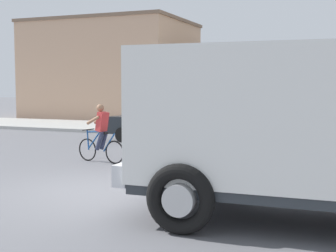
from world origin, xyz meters
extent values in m
plane|color=slate|center=(0.00, 0.00, 0.00)|extent=(120.00, 120.00, 0.00)
cube|color=#ADADA8|center=(0.00, 12.84, 0.08)|extent=(80.00, 5.00, 0.16)
cube|color=white|center=(4.40, -1.10, 1.80)|extent=(5.28, 2.68, 2.20)
cube|color=#2D3338|center=(4.40, -1.10, 0.62)|extent=(5.18, 2.62, 0.16)
cube|color=silver|center=(1.70, -1.19, 0.80)|extent=(0.32, 2.38, 0.36)
cube|color=black|center=(1.85, -1.19, 2.30)|extent=(0.19, 2.13, 0.70)
torus|color=black|center=(2.83, -2.44, 0.55)|extent=(1.11, 0.28, 1.10)
cylinder|color=beige|center=(2.83, -2.44, 0.55)|extent=(0.50, 0.32, 0.50)
torus|color=black|center=(2.74, 0.12, 0.55)|extent=(1.11, 0.28, 1.10)
cylinder|color=beige|center=(2.74, 0.12, 0.55)|extent=(0.50, 0.32, 0.50)
torus|color=black|center=(-2.26, 3.14, 0.34)|extent=(0.68, 0.17, 0.68)
torus|color=black|center=(-1.23, 2.95, 0.34)|extent=(0.68, 0.17, 0.68)
cylinder|color=#1E4C8C|center=(-1.92, 3.08, 0.91)|extent=(0.60, 0.16, 0.09)
cylinder|color=#1E4C8C|center=(-1.98, 3.09, 0.66)|extent=(0.51, 0.14, 0.57)
cylinder|color=#1E4C8C|center=(-1.43, 2.99, 0.61)|extent=(0.44, 0.13, 0.57)
cylinder|color=#1E4C8C|center=(-2.24, 3.14, 0.64)|extent=(0.10, 0.06, 0.59)
cylinder|color=black|center=(-2.21, 3.13, 0.95)|extent=(0.12, 0.50, 0.03)
cube|color=black|center=(-1.63, 3.02, 0.88)|extent=(0.26, 0.16, 0.06)
cube|color=#D13838|center=(-1.68, 3.03, 1.21)|extent=(0.35, 0.37, 0.59)
sphere|color=#9E7051|center=(-1.74, 3.05, 1.61)|extent=(0.22, 0.22, 0.22)
cylinder|color=#2D334C|center=(-1.72, 2.94, 0.65)|extent=(0.32, 0.17, 0.57)
cylinder|color=#9E7051|center=(-1.90, 2.91, 1.26)|extent=(0.50, 0.18, 0.29)
cylinder|color=#2D334C|center=(-1.69, 3.14, 0.65)|extent=(0.32, 0.17, 0.57)
cylinder|color=#9E7051|center=(-1.84, 3.23, 1.26)|extent=(0.50, 0.18, 0.29)
cylinder|color=red|center=(-0.07, 2.73, 0.20)|extent=(0.12, 0.12, 0.40)
cylinder|color=white|center=(-0.07, 2.73, 0.60)|extent=(0.12, 0.12, 0.40)
cylinder|color=red|center=(-0.07, 2.73, 1.00)|extent=(0.12, 0.12, 0.40)
cylinder|color=white|center=(-0.07, 2.73, 1.40)|extent=(0.12, 0.12, 0.40)
cylinder|color=red|center=(-0.07, 2.73, 1.80)|extent=(0.12, 0.12, 0.40)
cylinder|color=white|center=(-0.07, 2.73, 2.20)|extent=(0.12, 0.12, 0.40)
cylinder|color=red|center=(-0.07, 2.73, 2.60)|extent=(0.12, 0.12, 0.40)
cylinder|color=white|center=(-0.07, 2.73, 3.00)|extent=(0.12, 0.12, 0.40)
cube|color=black|center=(-0.07, 2.91, 2.75)|extent=(0.24, 0.20, 0.60)
sphere|color=orange|center=(-0.07, 3.03, 2.75)|extent=(0.14, 0.14, 0.14)
cube|color=#1E2328|center=(-2.13, 8.39, 0.65)|extent=(4.17, 2.14, 0.70)
cube|color=black|center=(-2.27, 8.41, 1.30)|extent=(2.35, 1.68, 0.60)
cylinder|color=black|center=(-0.80, 9.10, 0.30)|extent=(0.62, 0.25, 0.60)
cylinder|color=black|center=(-0.99, 7.41, 0.30)|extent=(0.62, 0.25, 0.60)
cylinder|color=black|center=(-3.26, 9.37, 0.30)|extent=(0.62, 0.25, 0.60)
cylinder|color=black|center=(-3.45, 7.68, 0.30)|extent=(0.62, 0.25, 0.60)
cube|color=white|center=(0.61, 5.66, 0.65)|extent=(4.31, 2.72, 0.70)
cube|color=black|center=(0.75, 5.62, 1.30)|extent=(2.51, 1.99, 0.60)
cylinder|color=black|center=(-0.81, 5.18, 0.30)|extent=(0.63, 0.34, 0.60)
cylinder|color=black|center=(-0.35, 6.82, 0.30)|extent=(0.63, 0.34, 0.60)
cylinder|color=black|center=(1.57, 4.51, 0.30)|extent=(0.63, 0.34, 0.60)
cylinder|color=black|center=(2.03, 6.14, 0.30)|extent=(0.63, 0.34, 0.60)
cube|color=tan|center=(-10.52, 19.77, 3.16)|extent=(10.15, 7.61, 6.31)
cube|color=#775E4C|center=(-10.52, 19.77, 6.41)|extent=(10.35, 7.77, 0.20)
cube|color=beige|center=(0.46, 20.19, 2.10)|extent=(7.57, 6.73, 4.20)
cube|color=gray|center=(0.46, 20.19, 4.30)|extent=(7.72, 6.86, 0.20)
camera|label=1|loc=(5.34, -9.09, 2.29)|focal=50.91mm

